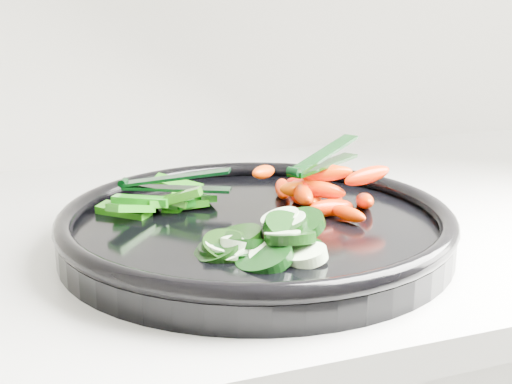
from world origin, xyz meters
name	(u,v)px	position (x,y,z in m)	size (l,w,h in m)	color
veggie_tray	(256,227)	(-0.56, 1.61, 0.95)	(0.45, 0.45, 0.04)	black
cucumber_pile	(259,242)	(-0.58, 1.54, 0.96)	(0.12, 0.11, 0.04)	black
carrot_pile	(319,190)	(-0.49, 1.63, 0.97)	(0.14, 0.16, 0.05)	#FF2B00
pepper_pile	(165,202)	(-0.63, 1.68, 0.96)	(0.12, 0.11, 0.04)	#09620D
tong_carrot	(322,160)	(-0.48, 1.63, 1.00)	(0.10, 0.07, 0.02)	black
tong_pepper	(173,183)	(-0.62, 1.69, 0.98)	(0.11, 0.06, 0.02)	black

